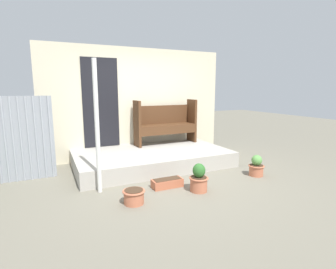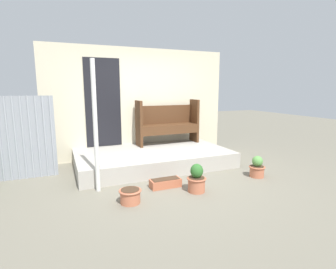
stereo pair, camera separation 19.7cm
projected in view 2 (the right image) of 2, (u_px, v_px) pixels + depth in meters
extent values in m
plane|color=#706B5B|center=(170.00, 178.00, 4.92)|extent=(24.00, 24.00, 0.00)
cube|color=#A8A399|center=(153.00, 158.00, 5.70)|extent=(3.23, 1.80, 0.32)
cube|color=beige|center=(140.00, 103.00, 6.35)|extent=(4.43, 0.06, 2.60)
cube|color=black|center=(103.00, 103.00, 5.97)|extent=(0.80, 0.02, 2.00)
cylinder|color=#979CA5|center=(0.00, 140.00, 4.61)|extent=(0.04, 0.04, 1.53)
cylinder|color=#979CA5|center=(8.00, 139.00, 4.66)|extent=(0.04, 0.04, 1.53)
cylinder|color=#979CA5|center=(16.00, 139.00, 4.70)|extent=(0.04, 0.04, 1.53)
cylinder|color=#979CA5|center=(23.00, 138.00, 4.75)|extent=(0.04, 0.04, 1.53)
cylinder|color=#979CA5|center=(31.00, 138.00, 4.79)|extent=(0.04, 0.04, 1.53)
cylinder|color=#979CA5|center=(38.00, 137.00, 4.84)|extent=(0.04, 0.04, 1.53)
cylinder|color=#979CA5|center=(45.00, 137.00, 4.89)|extent=(0.04, 0.04, 1.53)
cylinder|color=#979CA5|center=(52.00, 136.00, 4.93)|extent=(0.04, 0.04, 1.53)
cylinder|color=silver|center=(95.00, 127.00, 4.11)|extent=(0.07, 0.07, 2.10)
cube|color=#4C2D19|center=(139.00, 124.00, 6.05)|extent=(0.07, 0.40, 1.06)
cube|color=#4C2D19|center=(194.00, 121.00, 6.64)|extent=(0.07, 0.40, 1.06)
cube|color=#4C2D19|center=(168.00, 125.00, 6.36)|extent=(1.41, 0.43, 0.04)
cube|color=#4C2D19|center=(171.00, 131.00, 6.21)|extent=(1.41, 0.06, 0.17)
cube|color=#4C2D19|center=(165.00, 115.00, 6.48)|extent=(1.41, 0.07, 0.45)
cylinder|color=#B76647|center=(130.00, 196.00, 3.83)|extent=(0.29, 0.29, 0.20)
torus|color=#B76647|center=(130.00, 191.00, 3.81)|extent=(0.33, 0.33, 0.02)
cylinder|color=#422D1E|center=(130.00, 190.00, 3.81)|extent=(0.27, 0.27, 0.01)
cylinder|color=#B76647|center=(196.00, 185.00, 4.24)|extent=(0.28, 0.28, 0.23)
torus|color=#B76647|center=(197.00, 178.00, 4.23)|extent=(0.32, 0.32, 0.02)
cylinder|color=#422D1E|center=(197.00, 178.00, 4.22)|extent=(0.25, 0.25, 0.01)
ellipsoid|color=#2D6628|center=(197.00, 171.00, 4.20)|extent=(0.21, 0.21, 0.23)
cylinder|color=#B76647|center=(257.00, 171.00, 4.96)|extent=(0.26, 0.26, 0.20)
torus|color=#B76647|center=(257.00, 167.00, 4.95)|extent=(0.30, 0.30, 0.02)
cylinder|color=#422D1E|center=(257.00, 166.00, 4.95)|extent=(0.24, 0.24, 0.01)
ellipsoid|color=#599347|center=(257.00, 161.00, 4.93)|extent=(0.20, 0.20, 0.20)
cube|color=#B26042|center=(165.00, 183.00, 4.45)|extent=(0.52, 0.22, 0.14)
cube|color=#422D1E|center=(165.00, 179.00, 4.43)|extent=(0.46, 0.18, 0.01)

